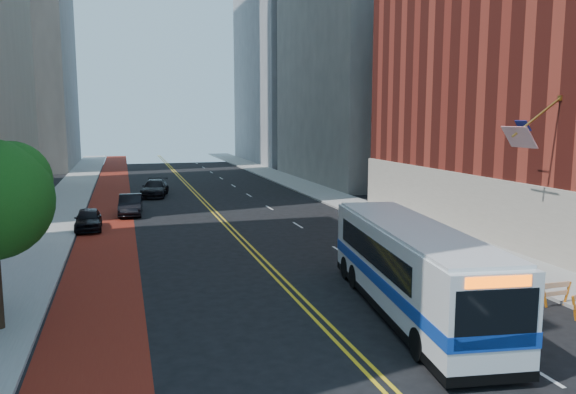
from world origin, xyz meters
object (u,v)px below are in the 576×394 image
at_px(car_b, 131,205).
at_px(car_c, 155,188).
at_px(car_a, 88,219).
at_px(transit_bus, 410,267).

distance_m(car_b, car_c, 10.32).
bearing_deg(car_b, car_a, -114.96).
height_order(car_b, car_c, car_b).
height_order(transit_bus, car_a, transit_bus).
height_order(car_a, car_c, car_c).
distance_m(car_a, car_c, 16.21).
bearing_deg(transit_bus, car_a, 129.78).
relative_size(car_a, car_b, 0.89).
height_order(transit_bus, car_b, transit_bus).
distance_m(transit_bus, car_c, 36.91).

